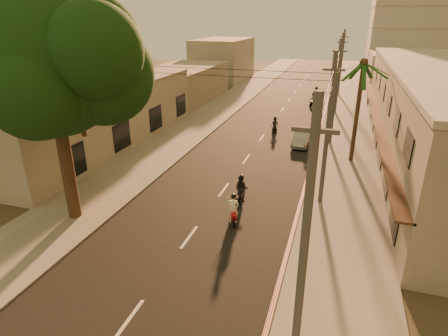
{
  "coord_description": "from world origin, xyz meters",
  "views": [
    {
      "loc": [
        6.72,
        -13.34,
        10.67
      ],
      "look_at": [
        0.14,
        7.6,
        1.73
      ],
      "focal_mm": 30.0,
      "sensor_mm": 36.0,
      "label": 1
    }
  ],
  "objects_px": {
    "palm_tree": "(363,69)",
    "scooter_far_a": "(275,125)",
    "scooter_far_b": "(314,100)",
    "parked_car": "(302,138)",
    "scooter_far_c": "(316,94)",
    "scooter_red": "(233,210)",
    "scooter_mid_b": "(303,137)",
    "broadleaf_tree": "(58,65)",
    "scooter_mid_a": "(241,189)"
  },
  "relations": [
    {
      "from": "broadleaf_tree",
      "to": "parked_car",
      "type": "distance_m",
      "value": 21.25
    },
    {
      "from": "scooter_far_c",
      "to": "scooter_far_a",
      "type": "bearing_deg",
      "value": -117.28
    },
    {
      "from": "scooter_mid_b",
      "to": "scooter_far_b",
      "type": "distance_m",
      "value": 15.78
    },
    {
      "from": "scooter_mid_a",
      "to": "palm_tree",
      "type": "bearing_deg",
      "value": 51.77
    },
    {
      "from": "scooter_far_b",
      "to": "parked_car",
      "type": "relative_size",
      "value": 0.5
    },
    {
      "from": "broadleaf_tree",
      "to": "scooter_far_a",
      "type": "bearing_deg",
      "value": 69.76
    },
    {
      "from": "palm_tree",
      "to": "scooter_far_a",
      "type": "distance_m",
      "value": 11.49
    },
    {
      "from": "scooter_red",
      "to": "scooter_mid_a",
      "type": "distance_m",
      "value": 2.6
    },
    {
      "from": "scooter_red",
      "to": "scooter_far_a",
      "type": "height_order",
      "value": "scooter_red"
    },
    {
      "from": "scooter_mid_a",
      "to": "scooter_mid_b",
      "type": "xyz_separation_m",
      "value": [
        2.39,
        12.19,
        -0.03
      ]
    },
    {
      "from": "scooter_red",
      "to": "scooter_mid_a",
      "type": "height_order",
      "value": "scooter_mid_a"
    },
    {
      "from": "broadleaf_tree",
      "to": "scooter_mid_b",
      "type": "bearing_deg",
      "value": 57.96
    },
    {
      "from": "scooter_far_b",
      "to": "parked_car",
      "type": "xyz_separation_m",
      "value": [
        0.38,
        -15.81,
        -0.25
      ]
    },
    {
      "from": "scooter_far_b",
      "to": "parked_car",
      "type": "bearing_deg",
      "value": -63.33
    },
    {
      "from": "broadleaf_tree",
      "to": "scooter_far_b",
      "type": "relative_size",
      "value": 6.37
    },
    {
      "from": "scooter_red",
      "to": "scooter_mid_b",
      "type": "bearing_deg",
      "value": 61.54
    },
    {
      "from": "broadleaf_tree",
      "to": "scooter_red",
      "type": "relative_size",
      "value": 6.91
    },
    {
      "from": "palm_tree",
      "to": "scooter_mid_a",
      "type": "bearing_deg",
      "value": -125.07
    },
    {
      "from": "scooter_mid_b",
      "to": "parked_car",
      "type": "bearing_deg",
      "value": -148.15
    },
    {
      "from": "scooter_far_a",
      "to": "scooter_far_b",
      "type": "distance_m",
      "value": 12.79
    },
    {
      "from": "scooter_far_b",
      "to": "scooter_far_c",
      "type": "height_order",
      "value": "scooter_far_b"
    },
    {
      "from": "palm_tree",
      "to": "scooter_mid_b",
      "type": "relative_size",
      "value": 4.72
    },
    {
      "from": "palm_tree",
      "to": "scooter_far_b",
      "type": "bearing_deg",
      "value": 103.68
    },
    {
      "from": "scooter_mid_b",
      "to": "scooter_far_c",
      "type": "distance_m",
      "value": 20.53
    },
    {
      "from": "parked_car",
      "to": "scooter_far_c",
      "type": "xyz_separation_m",
      "value": [
        -0.45,
        20.57,
        0.17
      ]
    },
    {
      "from": "palm_tree",
      "to": "scooter_far_a",
      "type": "bearing_deg",
      "value": 139.26
    },
    {
      "from": "palm_tree",
      "to": "parked_car",
      "type": "bearing_deg",
      "value": 145.16
    },
    {
      "from": "palm_tree",
      "to": "scooter_red",
      "type": "height_order",
      "value": "palm_tree"
    },
    {
      "from": "scooter_mid_b",
      "to": "scooter_far_a",
      "type": "bearing_deg",
      "value": 139.78
    },
    {
      "from": "scooter_mid_a",
      "to": "scooter_far_c",
      "type": "xyz_separation_m",
      "value": [
        1.85,
        32.72,
        -0.01
      ]
    },
    {
      "from": "palm_tree",
      "to": "scooter_mid_b",
      "type": "bearing_deg",
      "value": 144.14
    },
    {
      "from": "broadleaf_tree",
      "to": "scooter_far_a",
      "type": "xyz_separation_m",
      "value": [
        7.4,
        20.07,
        -7.76
      ]
    },
    {
      "from": "scooter_red",
      "to": "parked_car",
      "type": "xyz_separation_m",
      "value": [
        2.06,
        14.73,
        -0.16
      ]
    },
    {
      "from": "scooter_far_b",
      "to": "scooter_far_c",
      "type": "xyz_separation_m",
      "value": [
        -0.08,
        4.76,
        -0.08
      ]
    },
    {
      "from": "scooter_far_a",
      "to": "scooter_far_c",
      "type": "bearing_deg",
      "value": 68.76
    },
    {
      "from": "scooter_far_c",
      "to": "parked_car",
      "type": "bearing_deg",
      "value": -107.54
    },
    {
      "from": "scooter_mid_a",
      "to": "scooter_far_c",
      "type": "distance_m",
      "value": 32.77
    },
    {
      "from": "broadleaf_tree",
      "to": "scooter_mid_b",
      "type": "xyz_separation_m",
      "value": [
        10.52,
        16.81,
        -7.71
      ]
    },
    {
      "from": "broadleaf_tree",
      "to": "palm_tree",
      "type": "xyz_separation_m",
      "value": [
        14.61,
        13.86,
        -1.33
      ]
    },
    {
      "from": "broadleaf_tree",
      "to": "scooter_mid_a",
      "type": "xyz_separation_m",
      "value": [
        8.13,
        4.62,
        -7.67
      ]
    },
    {
      "from": "scooter_far_a",
      "to": "scooter_mid_b",
      "type": "bearing_deg",
      "value": -58.96
    },
    {
      "from": "scooter_mid_b",
      "to": "scooter_far_c",
      "type": "height_order",
      "value": "scooter_far_c"
    },
    {
      "from": "scooter_mid_b",
      "to": "scooter_far_b",
      "type": "relative_size",
      "value": 0.91
    },
    {
      "from": "scooter_mid_b",
      "to": "scooter_far_b",
      "type": "bearing_deg",
      "value": 97.7
    },
    {
      "from": "scooter_mid_a",
      "to": "scooter_far_b",
      "type": "height_order",
      "value": "scooter_far_b"
    },
    {
      "from": "scooter_red",
      "to": "scooter_far_c",
      "type": "bearing_deg",
      "value": 67.22
    },
    {
      "from": "scooter_far_a",
      "to": "parked_car",
      "type": "distance_m",
      "value": 4.48
    },
    {
      "from": "scooter_mid_b",
      "to": "scooter_far_a",
      "type": "height_order",
      "value": "scooter_mid_b"
    },
    {
      "from": "scooter_red",
      "to": "scooter_far_b",
      "type": "bearing_deg",
      "value": 66.67
    },
    {
      "from": "broadleaf_tree",
      "to": "scooter_mid_a",
      "type": "height_order",
      "value": "broadleaf_tree"
    }
  ]
}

